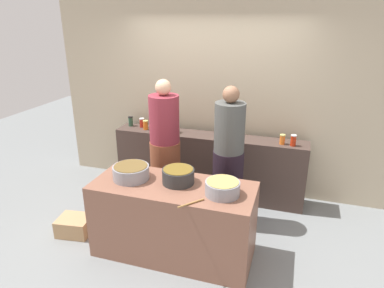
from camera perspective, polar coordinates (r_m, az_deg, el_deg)
ground at (r=4.25m, az=-1.48°, el=-14.99°), size 12.00×12.00×0.00m
storefront_wall at (r=4.94m, az=3.93°, el=9.21°), size 4.80×0.12×3.00m
display_shelf at (r=4.94m, az=2.65°, el=-3.53°), size 2.70×0.36×0.91m
prep_table at (r=3.79m, az=-3.06°, el=-12.39°), size 1.70×0.70×0.83m
preserve_jar_0 at (r=5.23m, az=-10.14°, el=3.74°), size 0.07×0.07×0.14m
preserve_jar_1 at (r=5.15m, az=-8.30°, el=3.53°), size 0.07×0.07×0.14m
preserve_jar_2 at (r=5.03m, az=-7.71°, el=3.15°), size 0.07×0.07×0.14m
preserve_jar_3 at (r=5.00m, az=-5.00°, el=2.95°), size 0.08×0.08×0.10m
preserve_jar_4 at (r=4.86m, az=-2.69°, el=2.57°), size 0.08×0.08×0.12m
preserve_jar_5 at (r=4.73m, az=4.96°, el=1.96°), size 0.07×0.07×0.12m
preserve_jar_6 at (r=4.68m, az=7.08°, el=1.68°), size 0.08×0.08×0.12m
preserve_jar_7 at (r=4.57m, az=14.75°, el=0.75°), size 0.07×0.07×0.13m
preserve_jar_8 at (r=4.54m, az=16.45°, el=0.58°), size 0.07×0.07×0.15m
cooking_pot_left at (r=3.73m, az=-10.07°, el=-4.62°), size 0.39×0.39×0.15m
cooking_pot_center at (r=3.59m, az=-2.29°, el=-5.31°), size 0.34×0.34×0.16m
cooking_pot_right at (r=3.38m, az=5.07°, el=-7.28°), size 0.34×0.34×0.14m
wooden_spoon at (r=3.23m, az=-0.14°, el=-9.78°), size 0.20×0.23×0.02m
cook_with_tongs at (r=4.43m, az=-4.46°, el=-1.73°), size 0.39×0.39×1.76m
cook_in_cap at (r=4.16m, az=6.01°, el=-3.40°), size 0.37×0.37×1.74m
bread_crate at (r=4.47m, az=-18.85°, el=-12.67°), size 0.42×0.36×0.21m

